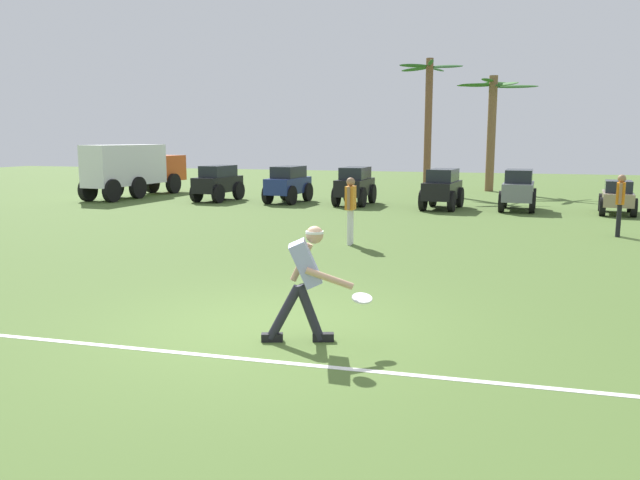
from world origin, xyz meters
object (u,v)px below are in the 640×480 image
(frisbee_thrower, at_px, (305,277))
(parked_car_slot_d, at_px, (442,188))
(teammate_midfield, at_px, (620,199))
(box_truck, at_px, (134,168))
(frisbee_in_flight, at_px, (362,298))
(palm_tree_far_left, at_px, (428,115))
(parked_car_slot_f, at_px, (618,197))
(parked_car_slot_b, at_px, (288,183))
(palm_tree_left_of_centre, at_px, (492,124))
(teammate_near_sideline, at_px, (350,204))
(parked_car_slot_e, at_px, (518,189))
(parked_car_slot_a, at_px, (218,182))
(parked_car_slot_c, at_px, (355,185))

(frisbee_thrower, distance_m, parked_car_slot_d, 15.28)
(teammate_midfield, distance_m, box_truck, 18.89)
(frisbee_in_flight, distance_m, palm_tree_far_left, 22.04)
(teammate_midfield, height_order, parked_car_slot_f, teammate_midfield)
(parked_car_slot_f, height_order, palm_tree_far_left, palm_tree_far_left)
(frisbee_in_flight, height_order, parked_car_slot_b, parked_car_slot_b)
(parked_car_slot_f, bearing_deg, palm_tree_left_of_centre, 117.97)
(teammate_near_sideline, xyz_separation_m, parked_car_slot_f, (6.86, 8.42, -0.38))
(teammate_near_sideline, relative_size, box_truck, 0.26)
(parked_car_slot_d, bearing_deg, palm_tree_far_left, 102.39)
(teammate_near_sideline, bearing_deg, frisbee_thrower, -79.95)
(parked_car_slot_f, xyz_separation_m, palm_tree_far_left, (-7.08, 6.35, 2.95))
(teammate_midfield, distance_m, parked_car_slot_e, 5.95)
(parked_car_slot_e, bearing_deg, teammate_midfield, -66.25)
(teammate_near_sideline, height_order, parked_car_slot_d, teammate_near_sideline)
(frisbee_thrower, relative_size, teammate_near_sideline, 0.91)
(frisbee_in_flight, relative_size, parked_car_slot_a, 0.13)
(parked_car_slot_d, distance_m, parked_car_slot_f, 5.66)
(parked_car_slot_a, bearing_deg, parked_car_slot_f, -0.70)
(parked_car_slot_e, bearing_deg, parked_car_slot_c, 178.22)
(parked_car_slot_d, bearing_deg, teammate_midfield, -45.99)
(teammate_midfield, bearing_deg, teammate_near_sideline, -152.72)
(frisbee_thrower, height_order, frisbee_in_flight, frisbee_thrower)
(parked_car_slot_d, bearing_deg, teammate_near_sideline, -98.23)
(frisbee_thrower, bearing_deg, parked_car_slot_f, 69.97)
(parked_car_slot_d, bearing_deg, parked_car_slot_c, 171.28)
(teammate_near_sideline, distance_m, parked_car_slot_f, 10.87)
(frisbee_in_flight, xyz_separation_m, teammate_midfield, (4.21, 10.14, 0.35))
(parked_car_slot_a, relative_size, parked_car_slot_c, 1.03)
(frisbee_thrower, distance_m, parked_car_slot_f, 16.41)
(teammate_midfield, relative_size, parked_car_slot_c, 0.66)
(frisbee_in_flight, distance_m, palm_tree_left_of_centre, 23.77)
(parked_car_slot_b, height_order, box_truck, box_truck)
(teammate_near_sideline, relative_size, parked_car_slot_e, 0.65)
(parked_car_slot_c, bearing_deg, frisbee_thrower, -78.09)
(frisbee_in_flight, distance_m, parked_car_slot_d, 15.28)
(frisbee_in_flight, height_order, teammate_near_sideline, teammate_near_sideline)
(parked_car_slot_f, bearing_deg, teammate_near_sideline, -129.15)
(box_truck, distance_m, palm_tree_far_left, 13.08)
(palm_tree_far_left, bearing_deg, teammate_midfield, -61.23)
(parked_car_slot_c, height_order, palm_tree_left_of_centre, palm_tree_left_of_centre)
(frisbee_in_flight, bearing_deg, parked_car_slot_b, 112.97)
(frisbee_in_flight, distance_m, teammate_midfield, 10.98)
(parked_car_slot_b, xyz_separation_m, parked_car_slot_e, (8.49, -0.16, 0.00))
(parked_car_slot_c, bearing_deg, palm_tree_far_left, 72.65)
(teammate_near_sideline, xyz_separation_m, parked_car_slot_a, (-7.65, 8.60, -0.20))
(teammate_midfield, relative_size, parked_car_slot_b, 0.64)
(teammate_near_sideline, xyz_separation_m, palm_tree_far_left, (-0.22, 14.77, 2.57))
(parked_car_slot_b, height_order, parked_car_slot_f, parked_car_slot_b)
(teammate_midfield, relative_size, parked_car_slot_f, 0.69)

